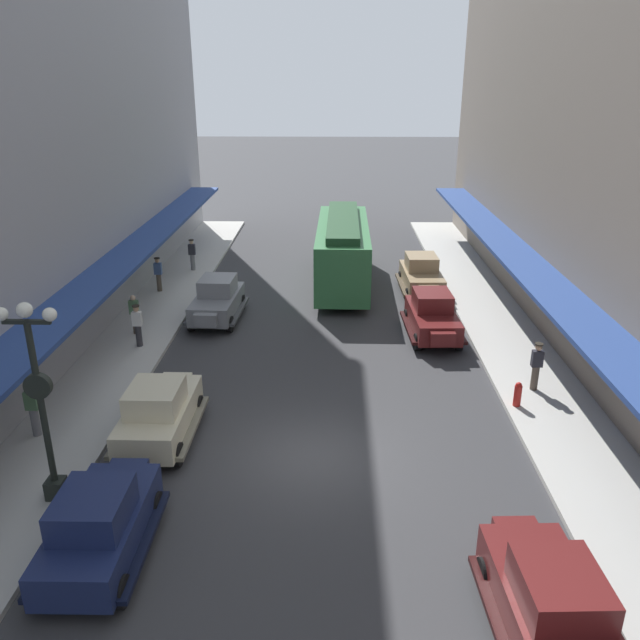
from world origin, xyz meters
name	(u,v)px	position (x,y,z in m)	size (l,w,h in m)	color
ground_plane	(315,456)	(0.00, 0.00, 0.00)	(200.00, 200.00, 0.00)	#38383A
sidewalk_left	(51,451)	(-7.50, 0.00, 0.07)	(3.00, 60.00, 0.15)	#B7B5AD
sidewalk_right	(585,457)	(7.50, 0.00, 0.07)	(3.00, 60.00, 0.15)	#B7B5AD
parked_car_0	(159,411)	(-4.55, 0.82, 0.94)	(2.17, 4.27, 1.84)	beige
parked_car_1	(217,299)	(-4.57, 10.67, 0.94)	(2.31, 4.32, 1.84)	slate
parked_car_2	(422,274)	(4.78, 14.56, 0.94)	(2.24, 4.30, 1.84)	#997F5B
parked_car_3	(552,603)	(4.52, -6.16, 0.94)	(2.29, 4.31, 1.84)	#591919
parked_car_4	(99,523)	(-4.57, -4.13, 0.94)	(2.16, 4.27, 1.84)	#19234C
parked_car_5	(432,315)	(4.50, 8.92, 0.94)	(2.27, 4.31, 1.84)	#591919
streetcar	(343,248)	(0.93, 15.75, 1.90)	(2.65, 9.63, 3.46)	#33723F
lamp_post_with_clock	(40,396)	(-6.40, -2.17, 2.99)	(1.42, 0.44, 5.16)	black
fire_hydrant	(518,394)	(6.35, 2.82, 0.56)	(0.24, 0.24, 0.82)	#B21E19
pedestrian_0	(135,314)	(-7.57, 8.63, 0.99)	(0.36, 0.24, 1.64)	#4C4238
pedestrian_1	(536,366)	(7.22, 3.97, 1.01)	(0.36, 0.28, 1.67)	#4C4238
pedestrian_2	(158,274)	(-8.02, 14.09, 1.01)	(0.36, 0.28, 1.67)	#4C4238
pedestrian_3	(33,409)	(-8.19, 0.74, 1.01)	(0.36, 0.28, 1.67)	slate
pedestrian_4	(138,325)	(-7.06, 7.34, 1.01)	(0.36, 0.28, 1.67)	#2D2D33
pedestrian_5	(192,254)	(-7.14, 17.73, 1.01)	(0.36, 0.28, 1.67)	slate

